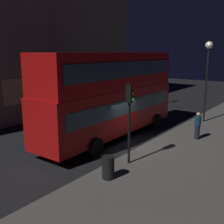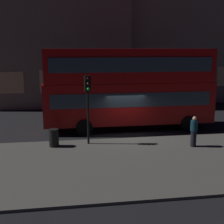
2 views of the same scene
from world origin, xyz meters
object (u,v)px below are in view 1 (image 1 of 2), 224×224
Objects in this scene: double_decker_bus at (111,91)px; litter_bin at (108,167)px; pedestrian at (198,126)px; street_lamp at (208,62)px; traffic_light_near_kerb at (130,107)px; traffic_light_far_side at (156,77)px.

double_decker_bus is 6.45m from litter_bin.
pedestrian is at bearing -8.51° from litter_bin.
litter_bin is (-12.17, -0.00, -4.07)m from street_lamp.
street_lamp is at bearing 0.02° from litter_bin.
street_lamp reaches higher than traffic_light_near_kerb.
double_decker_bus is 1.88× the size of street_lamp.
traffic_light_far_side is 11.62m from pedestrian.
street_lamp is at bearing -25.56° from double_decker_bus.
pedestrian is 7.63m from litter_bin.
street_lamp is at bearing -11.98° from traffic_light_near_kerb.
traffic_light_near_kerb is 6.09m from pedestrian.
double_decker_bus is at bearing 35.62° from litter_bin.
litter_bin is at bearing -179.98° from street_lamp.
traffic_light_near_kerb reaches higher than pedestrian.
traffic_light_near_kerb is 15.58m from traffic_light_far_side.
double_decker_bus is 2.95× the size of traffic_light_near_kerb.
traffic_light_near_kerb is 2.27× the size of pedestrian.
pedestrian is (5.63, -1.31, -1.90)m from traffic_light_near_kerb.
traffic_light_near_kerb is at bearing 29.08° from traffic_light_far_side.
traffic_light_far_side reaches higher than traffic_light_near_kerb.
pedestrian is at bearing -60.03° from double_decker_bus.
traffic_light_near_kerb is at bearing 178.98° from street_lamp.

